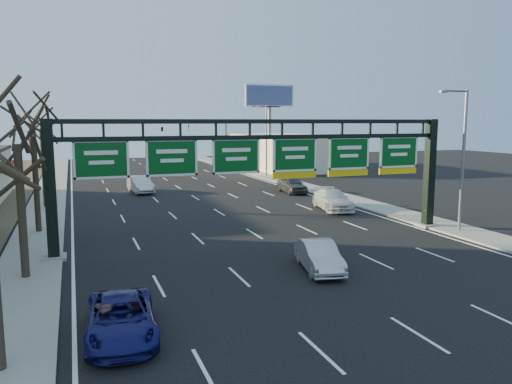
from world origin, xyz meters
name	(u,v)px	position (x,y,z in m)	size (l,w,h in m)	color
ground	(331,281)	(0.00, 0.00, 0.00)	(160.00, 160.00, 0.00)	black
sidewalk_left	(43,218)	(-12.80, 20.00, 0.06)	(3.00, 120.00, 0.12)	gray
sidewalk_right	(349,199)	(12.80, 20.00, 0.06)	(3.00, 120.00, 0.12)	gray
lane_markings	(212,208)	(0.00, 20.00, 0.01)	(21.60, 120.00, 0.01)	white
sign_gantry	(269,163)	(0.16, 8.00, 4.63)	(24.60, 1.20, 7.20)	black
building_right_distant	(288,152)	(20.00, 50.00, 2.50)	(12.00, 20.00, 5.00)	#B8B199
tree_gantry	(15,120)	(-12.80, 5.00, 7.11)	(3.60, 3.60, 8.48)	#2D2419
tree_mid	(31,108)	(-12.80, 15.00, 7.85)	(3.60, 3.60, 9.24)	#2D2419
tree_far	(41,116)	(-12.80, 25.00, 7.48)	(3.60, 3.60, 8.86)	#2D2419
streetlight_near	(462,153)	(12.47, 6.00, 5.08)	(2.15, 0.22, 9.00)	slate
streetlight_far	(265,137)	(12.47, 40.00, 5.08)	(2.15, 0.22, 9.00)	slate
billboard_right	(270,106)	(15.00, 44.98, 9.06)	(7.00, 0.50, 12.00)	slate
traffic_signal_mast	(187,132)	(5.69, 55.00, 5.50)	(10.16, 0.54, 7.00)	black
car_blue_suv	(121,318)	(-9.33, -2.82, 0.67)	(2.21, 4.80, 1.33)	navy
car_silver_sedan	(319,256)	(0.22, 1.62, 0.71)	(1.50, 4.30, 1.42)	#B5B4B9
car_white_wagon	(333,200)	(8.94, 16.05, 0.79)	(2.21, 5.44, 1.58)	silver
car_grey_far	(292,185)	(9.80, 25.90, 0.81)	(1.91, 4.74, 1.61)	#3B3E40
car_silver_distant	(140,184)	(-4.35, 31.07, 0.83)	(1.76, 5.04, 1.66)	silver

